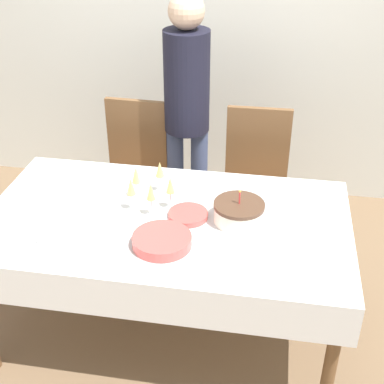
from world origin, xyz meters
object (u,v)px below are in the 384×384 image
at_px(champagne_tray, 149,193).
at_px(plate_stack_main, 162,241).
at_px(dining_chair_far_left, 134,169).
at_px(plate_stack_dessert, 188,215).
at_px(birthday_cake, 239,212).
at_px(person_standing, 187,101).
at_px(dining_chair_far_right, 255,179).

height_order(champagne_tray, plate_stack_main, champagne_tray).
xyz_separation_m(dining_chair_far_left, champagne_tray, (0.29, -0.72, 0.27)).
bearing_deg(dining_chair_far_left, plate_stack_dessert, -57.95).
xyz_separation_m(dining_chair_far_left, plate_stack_main, (0.42, -1.04, 0.23)).
relative_size(champagne_tray, plate_stack_main, 1.34).
xyz_separation_m(dining_chair_far_left, birthday_cake, (0.75, -0.79, 0.25)).
relative_size(champagne_tray, person_standing, 0.22).
bearing_deg(dining_chair_far_left, birthday_cake, -46.57).
height_order(dining_chair_far_left, person_standing, person_standing).
bearing_deg(plate_stack_main, person_standing, 94.43).
height_order(plate_stack_main, person_standing, person_standing).
bearing_deg(plate_stack_main, dining_chair_far_right, 70.74).
distance_m(dining_chair_far_left, birthday_cake, 1.12).
bearing_deg(birthday_cake, dining_chair_far_left, 133.43).
height_order(plate_stack_main, plate_stack_dessert, plate_stack_main).
relative_size(plate_stack_main, person_standing, 0.17).
height_order(dining_chair_far_left, plate_stack_main, dining_chair_far_left).
bearing_deg(dining_chair_far_left, plate_stack_main, -67.88).
xyz_separation_m(champagne_tray, person_standing, (0.05, 0.83, 0.18)).
distance_m(champagne_tray, plate_stack_dessert, 0.24).
xyz_separation_m(plate_stack_main, person_standing, (-0.09, 1.15, 0.22)).
height_order(champagne_tray, plate_stack_dessert, champagne_tray).
bearing_deg(birthday_cake, dining_chair_far_right, 87.03).
height_order(birthday_cake, plate_stack_main, birthday_cake).
bearing_deg(birthday_cake, champagne_tray, 171.40).
xyz_separation_m(plate_stack_main, plate_stack_dessert, (0.08, 0.24, -0.01)).
height_order(dining_chair_far_left, plate_stack_dessert, dining_chair_far_left).
distance_m(dining_chair_far_left, plate_stack_main, 1.15).
bearing_deg(plate_stack_dessert, dining_chair_far_right, 70.25).
bearing_deg(plate_stack_dessert, birthday_cake, 2.54).
bearing_deg(person_standing, plate_stack_dessert, -79.61).
distance_m(dining_chair_far_left, person_standing, 0.57).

